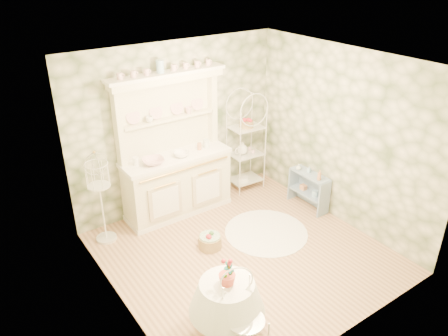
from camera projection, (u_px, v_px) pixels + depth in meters
floor at (244, 253)px, 6.22m from camera, size 3.60×3.60×0.00m
ceiling at (249, 63)px, 5.01m from camera, size 3.60×3.60×0.00m
wall_left at (114, 211)px, 4.69m from camera, size 3.60×3.60×0.00m
wall_right at (341, 138)px, 6.54m from camera, size 3.60×3.60×0.00m
wall_back at (177, 127)px, 6.94m from camera, size 3.60×3.60×0.00m
wall_front at (358, 235)px, 4.30m from camera, size 3.60×3.60×0.00m
kitchen_dresser at (175, 147)px, 6.72m from camera, size 1.87×0.61×2.29m
bakers_rack at (246, 138)px, 7.55m from camera, size 0.61×0.45×1.91m
side_shelf at (309, 190)px, 7.22m from camera, size 0.32×0.75×0.63m
round_table at (227, 309)px, 4.77m from camera, size 0.81×0.81×0.69m
cafe_chair at (246, 325)px, 4.52m from camera, size 0.46×0.46×0.78m
birdcage_stand at (101, 197)px, 6.19m from camera, size 0.36×0.36×1.46m
floor_basket at (210, 241)px, 6.30m from camera, size 0.39×0.39×0.22m
lace_rug at (266, 232)px, 6.67m from camera, size 1.27×1.27×0.01m
bowl_floral at (153, 163)px, 6.51m from camera, size 0.39×0.39×0.08m
bowl_white at (181, 156)px, 6.75m from camera, size 0.28×0.28×0.08m
cup_left at (149, 120)px, 6.46m from camera, size 0.13×0.13×0.09m
cup_right at (189, 112)px, 6.81m from camera, size 0.12×0.12×0.10m
potted_geranium at (229, 274)px, 4.53m from camera, size 0.18×0.15×0.28m
bottle_amber at (319, 176)px, 6.86m from camera, size 0.07×0.07×0.17m
bottle_blue at (309, 170)px, 7.12m from camera, size 0.06×0.06×0.11m
bottle_glass at (298, 168)px, 7.20m from camera, size 0.09×0.09×0.11m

